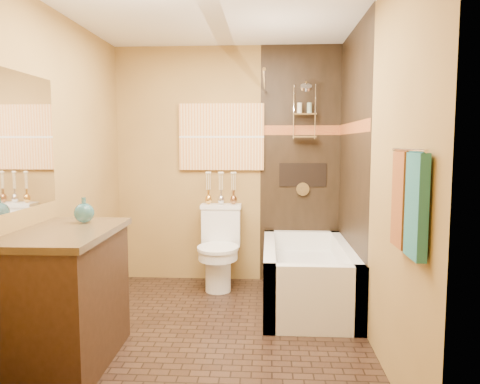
# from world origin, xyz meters

# --- Properties ---
(floor) EXTENTS (3.00, 3.00, 0.00)m
(floor) POSITION_xyz_m (0.00, 0.00, 0.00)
(floor) COLOR black
(floor) RESTS_ON ground
(wall_left) EXTENTS (0.02, 3.00, 2.50)m
(wall_left) POSITION_xyz_m (-1.20, 0.00, 1.25)
(wall_left) COLOR #A4803F
(wall_left) RESTS_ON floor
(wall_right) EXTENTS (0.02, 3.00, 2.50)m
(wall_right) POSITION_xyz_m (1.20, 0.00, 1.25)
(wall_right) COLOR #A4803F
(wall_right) RESTS_ON floor
(wall_back) EXTENTS (2.40, 0.02, 2.50)m
(wall_back) POSITION_xyz_m (0.00, 1.50, 1.25)
(wall_back) COLOR #A4803F
(wall_back) RESTS_ON floor
(wall_front) EXTENTS (2.40, 0.02, 2.50)m
(wall_front) POSITION_xyz_m (0.00, -1.50, 1.25)
(wall_front) COLOR #A4803F
(wall_front) RESTS_ON floor
(ceiling) EXTENTS (3.00, 3.00, 0.00)m
(ceiling) POSITION_xyz_m (0.00, 0.00, 2.50)
(ceiling) COLOR silver
(ceiling) RESTS_ON wall_back
(alcove_tile_back) EXTENTS (0.85, 0.01, 2.50)m
(alcove_tile_back) POSITION_xyz_m (0.78, 1.49, 1.25)
(alcove_tile_back) COLOR black
(alcove_tile_back) RESTS_ON wall_back
(alcove_tile_right) EXTENTS (0.01, 1.50, 2.50)m
(alcove_tile_right) POSITION_xyz_m (1.19, 0.75, 1.25)
(alcove_tile_right) COLOR black
(alcove_tile_right) RESTS_ON wall_right
(mosaic_band_back) EXTENTS (0.85, 0.01, 0.10)m
(mosaic_band_back) POSITION_xyz_m (0.78, 1.48, 1.62)
(mosaic_band_back) COLOR maroon
(mosaic_band_back) RESTS_ON alcove_tile_back
(mosaic_band_right) EXTENTS (0.01, 1.50, 0.10)m
(mosaic_band_right) POSITION_xyz_m (1.18, 0.75, 1.62)
(mosaic_band_right) COLOR maroon
(mosaic_band_right) RESTS_ON alcove_tile_right
(alcove_niche) EXTENTS (0.50, 0.01, 0.25)m
(alcove_niche) POSITION_xyz_m (0.80, 1.48, 1.15)
(alcove_niche) COLOR black
(alcove_niche) RESTS_ON alcove_tile_back
(shower_fixtures) EXTENTS (0.24, 0.33, 1.16)m
(shower_fixtures) POSITION_xyz_m (0.80, 1.38, 1.67)
(shower_fixtures) COLOR silver
(shower_fixtures) RESTS_ON floor
(curtain_rod) EXTENTS (0.03, 1.55, 0.03)m
(curtain_rod) POSITION_xyz_m (0.40, 0.75, 2.02)
(curtain_rod) COLOR silver
(curtain_rod) RESTS_ON wall_back
(towel_bar) EXTENTS (0.02, 0.55, 0.02)m
(towel_bar) POSITION_xyz_m (1.15, -1.05, 1.45)
(towel_bar) COLOR silver
(towel_bar) RESTS_ON wall_right
(towel_teal) EXTENTS (0.05, 0.22, 0.52)m
(towel_teal) POSITION_xyz_m (1.16, -1.18, 1.18)
(towel_teal) COLOR #206B6D
(towel_teal) RESTS_ON towel_bar
(towel_rust) EXTENTS (0.05, 0.22, 0.52)m
(towel_rust) POSITION_xyz_m (1.16, -0.92, 1.18)
(towel_rust) COLOR brown
(towel_rust) RESTS_ON towel_bar
(sunset_painting) EXTENTS (0.90, 0.04, 0.70)m
(sunset_painting) POSITION_xyz_m (-0.06, 1.48, 1.55)
(sunset_painting) COLOR orange
(sunset_painting) RESTS_ON wall_back
(vanity_mirror) EXTENTS (0.01, 1.00, 0.90)m
(vanity_mirror) POSITION_xyz_m (-1.19, -0.54, 1.50)
(vanity_mirror) COLOR white
(vanity_mirror) RESTS_ON wall_left
(bathtub) EXTENTS (0.80, 1.50, 0.55)m
(bathtub) POSITION_xyz_m (0.80, 0.75, 0.22)
(bathtub) COLOR white
(bathtub) RESTS_ON floor
(toilet) EXTENTS (0.43, 0.63, 0.84)m
(toilet) POSITION_xyz_m (-0.06, 1.20, 0.43)
(toilet) COLOR white
(toilet) RESTS_ON floor
(vanity) EXTENTS (0.65, 1.05, 0.92)m
(vanity) POSITION_xyz_m (-0.92, -0.54, 0.46)
(vanity) COLOR black
(vanity) RESTS_ON floor
(teal_bottle) EXTENTS (0.16, 0.16, 0.22)m
(teal_bottle) POSITION_xyz_m (-0.87, -0.27, 1.01)
(teal_bottle) COLOR #23626A
(teal_bottle) RESTS_ON vanity
(bud_vases) EXTENTS (0.34, 0.07, 0.33)m
(bud_vases) POSITION_xyz_m (-0.06, 1.39, 1.02)
(bud_vases) COLOR gold
(bud_vases) RESTS_ON toilet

